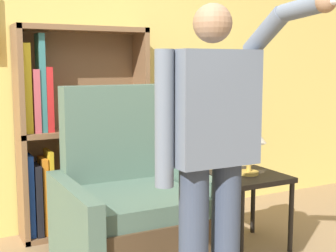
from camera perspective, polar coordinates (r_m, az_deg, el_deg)
wall_back at (r=3.96m, az=-10.37°, el=8.02°), size 8.00×0.11×2.80m
bookcase at (r=3.80m, az=-11.85°, el=-1.12°), size 1.04×0.28×1.65m
armchair at (r=3.22m, az=-4.52°, el=-10.46°), size 0.95×0.93×1.21m
person_standing at (r=2.32m, az=5.38°, el=-2.81°), size 0.58×0.78×1.66m
side_table at (r=3.53m, az=9.77°, el=-7.14°), size 0.50×0.50×0.55m
table_lamp at (r=3.46m, az=9.91°, el=-1.11°), size 0.25×0.25×0.39m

